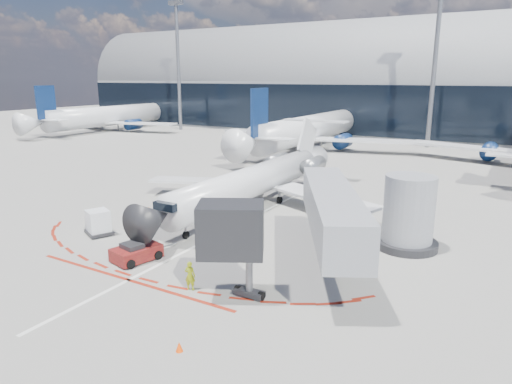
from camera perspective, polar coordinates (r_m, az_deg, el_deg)
The scene contains 15 objects.
ground at distance 34.80m, azimuth -2.02°, elevation -3.97°, with size 260.00×260.00×0.00m, color slate.
apron_centerline at distance 36.42m, azimuth -0.35°, elevation -3.12°, with size 0.25×40.00×0.01m, color silver.
apron_stop_bar at distance 26.46m, azimuth -15.63°, elevation -10.54°, with size 14.00×0.25×0.01m, color maroon.
terminal_building at distance 94.62m, azimuth 19.86°, elevation 11.96°, with size 150.00×24.15×24.00m.
jet_bridge at distance 27.30m, azimuth 12.12°, elevation -2.82°, with size 10.03×15.20×4.90m.
light_mast_west at distance 98.48m, azimuth -9.67°, elevation 14.96°, with size 0.70×0.70×25.00m, color slate.
light_mast_centre at distance 77.02m, azimuth 21.42°, elevation 14.48°, with size 0.70×0.70×25.00m, color slate.
regional_jet at distance 39.33m, azimuth 0.27°, elevation 1.64°, with size 22.27×27.46×6.88m.
pushback_tug at distance 28.83m, azimuth -14.74°, elevation -7.31°, with size 2.40×4.53×1.15m.
ramp_worker at distance 24.40m, azimuth -8.25°, elevation -10.30°, with size 0.57×0.38×1.58m, color #CBE518.
uld_container at distance 34.07m, azimuth -19.10°, elevation -3.64°, with size 2.37×2.23×1.76m.
safety_cone_left at distance 38.31m, azimuth -13.23°, elevation -2.20°, with size 0.41×0.41×0.57m, color #FF4505.
safety_cone_right at distance 19.79m, azimuth -9.58°, elevation -18.53°, with size 0.31×0.31×0.43m, color #FF4505.
bg_airliner_0 at distance 101.25m, azimuth -17.54°, elevation 10.72°, with size 36.23×38.37×11.72m, color silver, non-canonical shape.
bg_airliner_1 at distance 71.79m, azimuth 6.77°, elevation 10.18°, with size 36.76×38.92×11.89m, color silver, non-canonical shape.
Camera 1 is at (17.68, -27.95, 10.84)m, focal length 32.00 mm.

